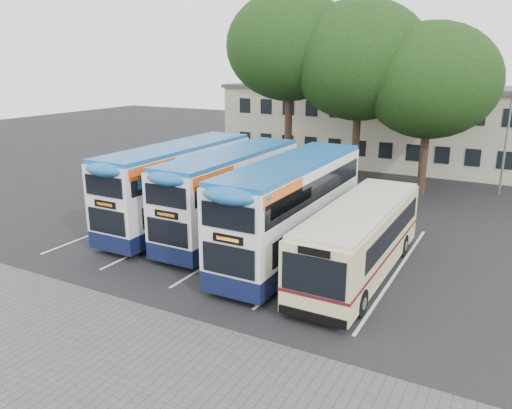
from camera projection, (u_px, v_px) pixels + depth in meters
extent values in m
plane|color=black|center=(266.00, 305.00, 17.06)|extent=(120.00, 120.00, 0.00)
cube|color=#595654|center=(119.00, 364.00, 13.76)|extent=(40.00, 6.00, 0.01)
cube|color=silver|center=(129.00, 220.00, 26.23)|extent=(0.12, 11.00, 0.01)
cube|color=silver|center=(183.00, 230.00, 24.62)|extent=(0.12, 11.00, 0.01)
cube|color=silver|center=(244.00, 242.00, 23.01)|extent=(0.12, 11.00, 0.01)
cube|color=silver|center=(315.00, 256.00, 21.39)|extent=(0.12, 11.00, 0.01)
cube|color=silver|center=(397.00, 272.00, 19.78)|extent=(0.12, 11.00, 0.01)
cube|color=#B0A68E|center=(426.00, 128.00, 39.01)|extent=(32.00, 8.00, 6.00)
cube|color=#4C4C4F|center=(429.00, 88.00, 38.17)|extent=(32.40, 8.40, 0.30)
cube|color=black|center=(413.00, 153.00, 35.98)|extent=(30.00, 0.06, 1.20)
cube|color=black|center=(417.00, 114.00, 35.21)|extent=(30.00, 0.06, 1.20)
cylinder|color=gray|center=(509.00, 123.00, 29.93)|extent=(0.14, 0.14, 9.00)
cylinder|color=black|center=(288.00, 133.00, 34.26)|extent=(0.50, 0.50, 6.63)
ellipsoid|color=black|center=(290.00, 46.00, 32.69)|extent=(8.36, 8.36, 7.11)
cylinder|color=black|center=(356.00, 142.00, 32.66)|extent=(0.50, 0.50, 5.96)
ellipsoid|color=black|center=(360.00, 60.00, 31.25)|extent=(8.78, 8.78, 7.46)
cylinder|color=black|center=(424.00, 154.00, 30.85)|extent=(0.50, 0.50, 5.11)
ellipsoid|color=black|center=(431.00, 81.00, 29.64)|extent=(8.08, 8.08, 6.87)
cube|color=#10173B|center=(180.00, 214.00, 25.13)|extent=(2.35, 9.89, 0.75)
cube|color=white|center=(179.00, 178.00, 24.62)|extent=(2.35, 9.89, 2.92)
cube|color=#1A5BA0|center=(177.00, 148.00, 24.21)|extent=(2.31, 9.69, 0.28)
cube|color=black|center=(183.00, 192.00, 25.08)|extent=(2.39, 8.76, 0.94)
cube|color=black|center=(178.00, 165.00, 24.44)|extent=(2.39, 9.32, 0.85)
cube|color=#E85613|center=(153.00, 169.00, 21.01)|extent=(0.02, 3.01, 0.52)
cube|color=black|center=(105.00, 204.00, 20.45)|extent=(1.13, 0.06, 0.28)
cylinder|color=black|center=(196.00, 201.00, 28.10)|extent=(0.28, 0.94, 0.94)
cylinder|color=black|center=(228.00, 206.00, 27.11)|extent=(0.28, 0.94, 0.94)
cylinder|color=black|center=(119.00, 232.00, 22.93)|extent=(0.28, 0.94, 0.94)
cylinder|color=black|center=(155.00, 240.00, 21.95)|extent=(0.28, 0.94, 0.94)
cube|color=#10173B|center=(232.00, 222.00, 23.83)|extent=(2.30, 9.66, 0.74)
cube|color=white|center=(232.00, 186.00, 23.34)|extent=(2.30, 9.66, 2.85)
cube|color=#1A5BA0|center=(231.00, 155.00, 22.93)|extent=(2.25, 9.47, 0.28)
cube|color=black|center=(235.00, 200.00, 23.79)|extent=(2.34, 8.56, 0.92)
cube|color=black|center=(231.00, 172.00, 23.16)|extent=(2.34, 9.11, 0.83)
cube|color=#E85613|center=(215.00, 178.00, 19.81)|extent=(0.02, 2.94, 0.51)
cube|color=black|center=(166.00, 215.00, 19.26)|extent=(1.10, 0.06, 0.28)
cylinder|color=black|center=(243.00, 208.00, 26.73)|extent=(0.28, 0.92, 0.92)
cylinder|color=black|center=(277.00, 214.00, 25.77)|extent=(0.28, 0.92, 0.92)
cylinder|color=black|center=(174.00, 242.00, 21.68)|extent=(0.28, 0.92, 0.92)
cylinder|color=black|center=(214.00, 251.00, 20.73)|extent=(0.28, 0.92, 0.92)
cube|color=red|center=(265.00, 170.00, 23.59)|extent=(0.02, 3.68, 0.78)
cube|color=#10173B|center=(291.00, 243.00, 21.08)|extent=(2.38, 10.01, 0.76)
cube|color=white|center=(292.00, 200.00, 20.57)|extent=(2.38, 10.01, 2.96)
cube|color=#1A5BA0|center=(293.00, 164.00, 20.15)|extent=(2.34, 9.81, 0.29)
cube|color=black|center=(294.00, 217.00, 21.03)|extent=(2.42, 8.87, 0.95)
cube|color=black|center=(292.00, 185.00, 20.38)|extent=(2.42, 9.44, 0.86)
cube|color=#E85613|center=(284.00, 194.00, 16.91)|extent=(0.02, 3.05, 0.52)
cube|color=black|center=(228.00, 239.00, 16.35)|extent=(1.14, 0.06, 0.29)
cylinder|color=black|center=(296.00, 224.00, 24.08)|extent=(0.29, 0.95, 0.95)
cylinder|color=black|center=(339.00, 231.00, 23.09)|extent=(0.29, 0.95, 0.95)
cylinder|color=black|center=(229.00, 269.00, 18.85)|extent=(0.29, 0.95, 0.95)
cylinder|color=black|center=(280.00, 281.00, 17.86)|extent=(0.29, 0.95, 0.95)
cube|color=beige|center=(360.00, 239.00, 19.16)|extent=(2.36, 9.43, 2.40)
cube|color=beige|center=(362.00, 207.00, 18.82)|extent=(2.26, 9.05, 0.19)
cube|color=black|center=(364.00, 225.00, 19.45)|extent=(2.40, 7.54, 0.85)
cube|color=#56111A|center=(359.00, 248.00, 19.27)|extent=(2.39, 9.45, 0.11)
cube|color=black|center=(313.00, 276.00, 15.08)|extent=(2.07, 0.06, 1.23)
cylinder|color=black|center=(300.00, 289.00, 17.23)|extent=(0.28, 0.94, 0.94)
cylinder|color=black|center=(360.00, 303.00, 16.25)|extent=(0.28, 0.94, 0.94)
cylinder|color=black|center=(355.00, 237.00, 22.32)|extent=(0.28, 0.94, 0.94)
cylinder|color=black|center=(403.00, 245.00, 21.34)|extent=(0.28, 0.94, 0.94)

